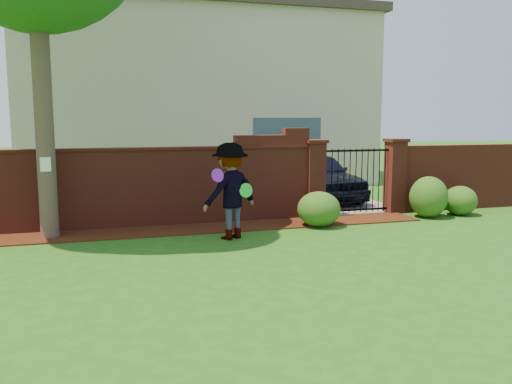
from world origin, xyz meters
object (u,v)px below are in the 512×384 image
object	(u,v)px
car	(319,176)
frisbee_green	(246,190)
man	(231,191)
frisbee_purple	(218,175)

from	to	relation	value
car	frisbee_green	size ratio (longest dim) A/B	14.41
car	frisbee_green	distance (m)	5.46
frisbee_green	man	bearing A→B (deg)	160.73
frisbee_purple	man	bearing A→B (deg)	43.57
man	frisbee_purple	xyz separation A→B (m)	(-0.35, -0.33, 0.36)
car	man	size ratio (longest dim) A/B	2.16
man	frisbee_purple	bearing A→B (deg)	18.68
man	frisbee_purple	size ratio (longest dim) A/B	7.23
car	frisbee_purple	bearing A→B (deg)	-136.54
man	car	bearing A→B (deg)	-156.19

